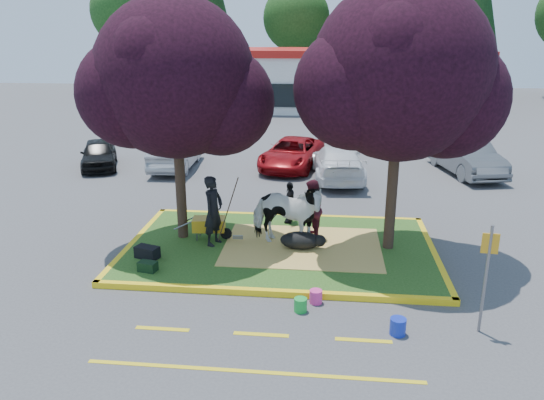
# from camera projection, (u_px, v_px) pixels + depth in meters

# --- Properties ---
(ground) EXTENTS (90.00, 90.00, 0.00)m
(ground) POSITION_uv_depth(u_px,v_px,m) (280.00, 251.00, 14.42)
(ground) COLOR #424244
(ground) RESTS_ON ground
(median_island) EXTENTS (8.00, 5.00, 0.15)m
(median_island) POSITION_uv_depth(u_px,v_px,m) (280.00, 248.00, 14.40)
(median_island) COLOR #214A17
(median_island) RESTS_ON ground
(curb_near) EXTENTS (8.30, 0.16, 0.15)m
(curb_near) POSITION_uv_depth(u_px,v_px,m) (270.00, 293.00, 11.96)
(curb_near) COLOR yellow
(curb_near) RESTS_ON ground
(curb_far) EXTENTS (8.30, 0.16, 0.15)m
(curb_far) POSITION_uv_depth(u_px,v_px,m) (287.00, 217.00, 16.84)
(curb_far) COLOR yellow
(curb_far) RESTS_ON ground
(curb_left) EXTENTS (0.16, 5.30, 0.15)m
(curb_left) POSITION_uv_depth(u_px,v_px,m) (135.00, 242.00, 14.80)
(curb_left) COLOR yellow
(curb_left) RESTS_ON ground
(curb_right) EXTENTS (0.16, 5.30, 0.15)m
(curb_right) POSITION_uv_depth(u_px,v_px,m) (434.00, 254.00, 13.99)
(curb_right) COLOR yellow
(curb_right) RESTS_ON ground
(straw_bedding) EXTENTS (4.20, 3.00, 0.01)m
(straw_bedding) POSITION_uv_depth(u_px,v_px,m) (302.00, 246.00, 14.31)
(straw_bedding) COLOR #E8C55F
(straw_bedding) RESTS_ON median_island
(tree_purple_left) EXTENTS (5.06, 4.20, 6.51)m
(tree_purple_left) POSITION_uv_depth(u_px,v_px,m) (176.00, 85.00, 13.73)
(tree_purple_left) COLOR black
(tree_purple_left) RESTS_ON median_island
(tree_purple_right) EXTENTS (5.30, 4.40, 6.82)m
(tree_purple_right) POSITION_uv_depth(u_px,v_px,m) (401.00, 80.00, 12.91)
(tree_purple_right) COLOR black
(tree_purple_right) RESTS_ON median_island
(fire_lane_stripe_a) EXTENTS (1.10, 0.12, 0.01)m
(fire_lane_stripe_a) POSITION_uv_depth(u_px,v_px,m) (162.00, 329.00, 10.64)
(fire_lane_stripe_a) COLOR yellow
(fire_lane_stripe_a) RESTS_ON ground
(fire_lane_stripe_b) EXTENTS (1.10, 0.12, 0.01)m
(fire_lane_stripe_b) POSITION_uv_depth(u_px,v_px,m) (261.00, 334.00, 10.44)
(fire_lane_stripe_b) COLOR yellow
(fire_lane_stripe_b) RESTS_ON ground
(fire_lane_stripe_c) EXTENTS (1.10, 0.12, 0.01)m
(fire_lane_stripe_c) POSITION_uv_depth(u_px,v_px,m) (364.00, 340.00, 10.24)
(fire_lane_stripe_c) COLOR yellow
(fire_lane_stripe_c) RESTS_ON ground
(fire_lane_long) EXTENTS (6.00, 0.10, 0.01)m
(fire_lane_long) POSITION_uv_depth(u_px,v_px,m) (253.00, 372.00, 9.31)
(fire_lane_long) COLOR yellow
(fire_lane_long) RESTS_ON ground
(retail_building) EXTENTS (20.40, 8.40, 4.40)m
(retail_building) POSITION_uv_depth(u_px,v_px,m) (340.00, 78.00, 40.04)
(retail_building) COLOR silver
(retail_building) RESTS_ON ground
(treeline) EXTENTS (46.58, 7.80, 14.63)m
(treeline) POSITION_uv_depth(u_px,v_px,m) (332.00, 7.00, 47.55)
(treeline) COLOR black
(treeline) RESTS_ON ground
(cow) EXTENTS (2.31, 1.54, 1.80)m
(cow) POSITION_uv_depth(u_px,v_px,m) (286.00, 214.00, 14.10)
(cow) COLOR white
(cow) RESTS_ON median_island
(calf) EXTENTS (1.16, 0.78, 0.47)m
(calf) POSITION_uv_depth(u_px,v_px,m) (300.00, 240.00, 14.12)
(calf) COLOR black
(calf) RESTS_ON median_island
(handler) EXTENTS (0.67, 0.81, 1.91)m
(handler) POSITION_uv_depth(u_px,v_px,m) (213.00, 211.00, 14.21)
(handler) COLOR black
(handler) RESTS_ON median_island
(visitor_a) EXTENTS (0.68, 0.85, 1.68)m
(visitor_a) POSITION_uv_depth(u_px,v_px,m) (311.00, 210.00, 14.67)
(visitor_a) COLOR #42131F
(visitor_a) RESTS_ON median_island
(visitor_b) EXTENTS (0.38, 0.77, 1.27)m
(visitor_b) POSITION_uv_depth(u_px,v_px,m) (290.00, 202.00, 15.93)
(visitor_b) COLOR black
(visitor_b) RESTS_ON median_island
(wheelbarrow) EXTENTS (1.59, 0.62, 0.60)m
(wheelbarrow) POSITION_uv_depth(u_px,v_px,m) (209.00, 224.00, 14.76)
(wheelbarrow) COLOR black
(wheelbarrow) RESTS_ON median_island
(gear_bag_dark) EXTENTS (0.67, 0.50, 0.31)m
(gear_bag_dark) POSITION_uv_depth(u_px,v_px,m) (147.00, 252.00, 13.57)
(gear_bag_dark) COLOR black
(gear_bag_dark) RESTS_ON median_island
(gear_bag_green) EXTENTS (0.49, 0.36, 0.24)m
(gear_bag_green) POSITION_uv_depth(u_px,v_px,m) (148.00, 266.00, 12.83)
(gear_bag_green) COLOR black
(gear_bag_green) RESTS_ON median_island
(sign_post) EXTENTS (0.32, 0.06, 2.25)m
(sign_post) POSITION_uv_depth(u_px,v_px,m) (487.00, 269.00, 10.15)
(sign_post) COLOR slate
(sign_post) RESTS_ON ground
(bucket_green) EXTENTS (0.35, 0.35, 0.30)m
(bucket_green) POSITION_uv_depth(u_px,v_px,m) (300.00, 305.00, 11.27)
(bucket_green) COLOR green
(bucket_green) RESTS_ON ground
(bucket_pink) EXTENTS (0.36, 0.36, 0.30)m
(bucket_pink) POSITION_uv_depth(u_px,v_px,m) (316.00, 297.00, 11.62)
(bucket_pink) COLOR #F23594
(bucket_pink) RESTS_ON ground
(bucket_blue) EXTENTS (0.34, 0.34, 0.34)m
(bucket_blue) POSITION_uv_depth(u_px,v_px,m) (398.00, 326.00, 10.41)
(bucket_blue) COLOR #162DB5
(bucket_blue) RESTS_ON ground
(car_black) EXTENTS (2.63, 3.86, 1.22)m
(car_black) POSITION_uv_depth(u_px,v_px,m) (99.00, 154.00, 23.01)
(car_black) COLOR black
(car_black) RESTS_ON ground
(car_silver) EXTENTS (1.71, 4.39, 1.43)m
(car_silver) POSITION_uv_depth(u_px,v_px,m) (176.00, 152.00, 22.87)
(car_silver) COLOR gray
(car_silver) RESTS_ON ground
(car_red) EXTENTS (2.95, 4.89, 1.27)m
(car_red) POSITION_uv_depth(u_px,v_px,m) (292.00, 153.00, 22.97)
(car_red) COLOR maroon
(car_red) RESTS_ON ground
(car_white) EXTENTS (2.27, 4.84, 1.36)m
(car_white) POSITION_uv_depth(u_px,v_px,m) (338.00, 162.00, 21.21)
(car_white) COLOR white
(car_white) RESTS_ON ground
(car_grey) EXTENTS (2.56, 4.85, 1.52)m
(car_grey) POSITION_uv_depth(u_px,v_px,m) (466.00, 156.00, 21.99)
(car_grey) COLOR #585B5F
(car_grey) RESTS_ON ground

